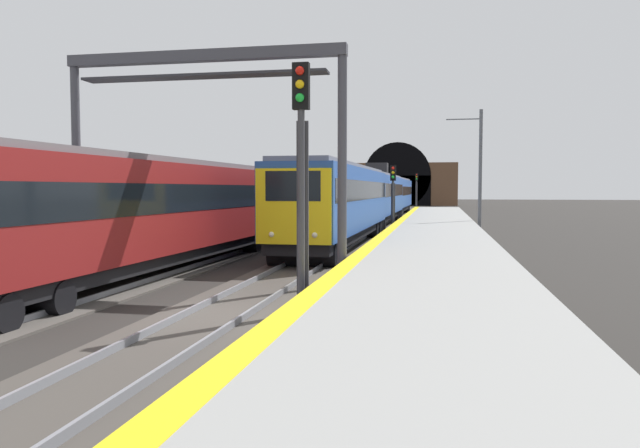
{
  "coord_description": "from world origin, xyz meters",
  "views": [
    {
      "loc": [
        -13.17,
        -4.96,
        2.98
      ],
      "look_at": [
        14.06,
        0.41,
        1.36
      ],
      "focal_mm": 33.96,
      "sensor_mm": 36.0,
      "label": 1
    }
  ],
  "objects": [
    {
      "name": "track_adjacent_line",
      "position": [
        0.0,
        4.64,
        0.04
      ],
      "size": [
        160.0,
        2.97,
        0.21
      ],
      "color": "#4C4742",
      "rests_on": "ground_plane"
    },
    {
      "name": "railway_signal_mid",
      "position": [
        28.45,
        -1.86,
        2.8
      ],
      "size": [
        0.39,
        0.38,
        4.58
      ],
      "rotation": [
        0.0,
        0.0,
        3.14
      ],
      "color": "#38383D",
      "rests_on": "ground_plane"
    },
    {
      "name": "track_main_line",
      "position": [
        0.0,
        0.0,
        0.04
      ],
      "size": [
        160.0,
        3.09,
        0.21
      ],
      "color": "#423D38",
      "rests_on": "ground_plane"
    },
    {
      "name": "platform_right",
      "position": [
        0.0,
        -4.72,
        0.47
      ],
      "size": [
        112.0,
        4.86,
        0.93
      ],
      "primitive_type": "cube",
      "color": "gray",
      "rests_on": "ground_plane"
    },
    {
      "name": "railway_signal_near",
      "position": [
        0.36,
        -1.86,
        3.49
      ],
      "size": [
        0.39,
        0.38,
        5.83
      ],
      "rotation": [
        0.0,
        0.0,
        3.14
      ],
      "color": "#38383D",
      "rests_on": "ground_plane"
    },
    {
      "name": "train_main_approaching",
      "position": [
        35.91,
        0.0,
        2.38
      ],
      "size": [
        56.74,
        3.08,
        5.06
      ],
      "rotation": [
        0.0,
        0.0,
        3.13
      ],
      "color": "#264C99",
      "rests_on": "ground_plane"
    },
    {
      "name": "railway_signal_far",
      "position": [
        72.12,
        -1.86,
        3.11
      ],
      "size": [
        0.39,
        0.38,
        5.14
      ],
      "rotation": [
        0.0,
        0.0,
        3.14
      ],
      "color": "#38383D",
      "rests_on": "ground_plane"
    },
    {
      "name": "tunnel_portal",
      "position": [
        95.46,
        2.32,
        3.82
      ],
      "size": [
        2.87,
        20.94,
        11.73
      ],
      "color": "brown",
      "rests_on": "ground_plane"
    },
    {
      "name": "platform_right_edge_strip",
      "position": [
        0.0,
        -2.54,
        0.94
      ],
      "size": [
        112.0,
        0.5,
        0.01
      ],
      "primitive_type": "cube",
      "color": "yellow",
      "rests_on": "platform_right"
    },
    {
      "name": "train_adjacent_platform",
      "position": [
        26.79,
        4.64,
        2.28
      ],
      "size": [
        60.46,
        3.22,
        4.02
      ],
      "rotation": [
        0.0,
        0.0,
        3.12
      ],
      "color": "maroon",
      "rests_on": "ground_plane"
    },
    {
      "name": "catenary_mast_near",
      "position": [
        27.17,
        -7.51,
        4.15
      ],
      "size": [
        0.22,
        2.3,
        8.06
      ],
      "color": "#595B60",
      "rests_on": "ground_plane"
    },
    {
      "name": "ground_plane",
      "position": [
        0.0,
        0.0,
        0.0
      ],
      "size": [
        320.0,
        320.0,
        0.0
      ],
      "primitive_type": "plane",
      "color": "#282623"
    },
    {
      "name": "overhead_signal_gantry",
      "position": [
        4.82,
        2.32,
        5.53
      ],
      "size": [
        0.7,
        9.11,
        7.28
      ],
      "color": "#3F3F47",
      "rests_on": "ground_plane"
    }
  ]
}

